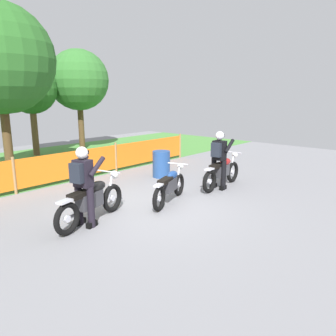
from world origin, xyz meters
TOP-DOWN VIEW (x-y plane):
  - ground at (0.00, 0.00)m, footprint 24.00×24.00m
  - grass_verge at (0.00, 7.06)m, footprint 24.00×7.05m
  - barrier_fence at (0.00, 3.53)m, footprint 10.83×0.08m
  - tree_near_right at (1.48, 8.78)m, footprint 2.21×2.21m
  - tree_rightmost at (3.80, 8.60)m, footprint 2.89×2.89m
  - motorcycle_lead at (-1.59, 0.24)m, footprint 2.10×0.79m
  - motorcycle_trailing at (0.51, -0.14)m, footprint 1.87×0.83m
  - motorcycle_third at (2.61, -0.36)m, footprint 2.09×0.62m
  - rider_lead at (-1.81, 0.18)m, footprint 0.75×0.64m
  - rider_third at (2.39, -0.38)m, footprint 0.70×0.58m
  - oil_drum at (2.32, 1.82)m, footprint 0.58×0.58m

SIDE VIEW (x-z plane):
  - ground at x=0.00m, z-range -0.02..0.00m
  - grass_verge at x=0.00m, z-range 0.00..0.01m
  - oil_drum at x=2.32m, z-range 0.00..0.88m
  - motorcycle_trailing at x=0.51m, z-range -0.01..0.91m
  - motorcycle_third at x=2.61m, z-range -0.02..0.98m
  - motorcycle_lead at x=-1.59m, z-range -0.02..1.00m
  - barrier_fence at x=0.00m, z-range 0.02..1.07m
  - rider_lead at x=-1.81m, z-range 0.11..1.80m
  - rider_third at x=2.39m, z-range 0.11..1.80m
  - tree_near_right at x=1.48m, z-range 0.90..4.97m
  - tree_rightmost at x=3.80m, z-range 0.95..5.79m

